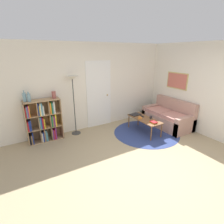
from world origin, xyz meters
TOP-DOWN VIEW (x-y plane):
  - ground_plane at (0.00, 0.00)m, footprint 14.00×14.00m
  - wall_back at (0.00, 2.68)m, footprint 7.78×0.11m
  - wall_right at (2.41, 1.33)m, footprint 0.08×5.66m
  - rug at (1.03, 1.39)m, footprint 1.94×1.94m
  - bookshelf at (-1.68, 2.47)m, footprint 0.91×0.34m
  - floor_lamp at (-0.81, 2.44)m, footprint 0.33×0.33m
  - couch at (2.03, 1.46)m, footprint 0.82×1.57m
  - coffee_table at (1.00, 1.47)m, footprint 0.46×1.12m
  - laptop at (0.97, 1.88)m, footprint 0.34×0.28m
  - bowl at (0.88, 1.53)m, footprint 0.11×0.11m
  - book_stack_on_table at (0.99, 1.08)m, footprint 0.14×0.20m
  - cup at (1.17, 1.39)m, footprint 0.07×0.07m
  - remote at (1.05, 1.64)m, footprint 0.05×0.14m
  - bottle_left at (-2.04, 2.49)m, footprint 0.08×0.08m
  - bottle_middle at (-1.94, 2.45)m, footprint 0.08×0.08m
  - vase_on_shelf at (-1.33, 2.47)m, footprint 0.11×0.11m

SIDE VIEW (x-z plane):
  - ground_plane at x=0.00m, z-range 0.00..0.00m
  - rug at x=1.03m, z-range 0.00..0.01m
  - couch at x=2.03m, z-range -0.15..0.72m
  - coffee_table at x=1.00m, z-range 0.18..0.62m
  - laptop at x=0.97m, z-range 0.44..0.46m
  - remote at x=1.05m, z-range 0.44..0.46m
  - book_stack_on_table at x=0.99m, z-range 0.44..0.49m
  - bowl at x=0.88m, z-range 0.44..0.50m
  - cup at x=1.17m, z-range 0.44..0.52m
  - bookshelf at x=-1.68m, z-range -0.01..1.14m
  - vase_on_shelf at x=-1.33m, z-range 1.15..1.34m
  - bottle_middle at x=-1.94m, z-range 1.13..1.38m
  - bottle_left at x=-2.04m, z-range 1.13..1.41m
  - wall_back at x=0.00m, z-range -0.01..2.59m
  - wall_right at x=2.41m, z-range 0.00..2.60m
  - floor_lamp at x=-0.81m, z-range 0.61..2.33m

